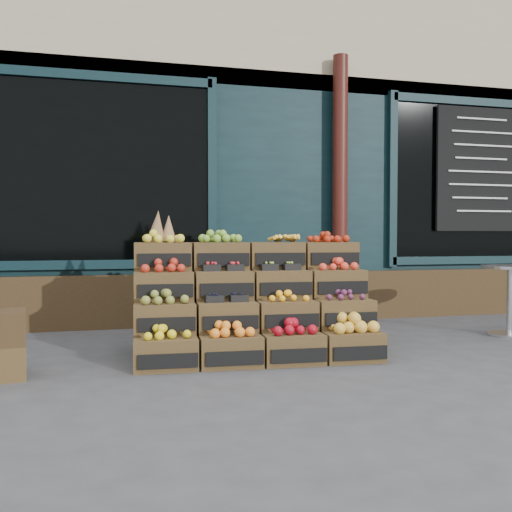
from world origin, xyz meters
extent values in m
plane|color=#3F3F42|center=(0.00, 0.00, 0.00)|extent=(60.00, 60.00, 0.00)
cube|color=black|center=(0.00, 5.20, 2.40)|extent=(12.00, 6.00, 4.80)
cube|color=#C1B28C|center=(0.00, 2.28, 3.80)|extent=(12.00, 0.18, 2.00)
cube|color=black|center=(0.00, 2.25, 1.50)|extent=(12.00, 0.12, 3.00)
cube|color=#3A2A17|center=(0.00, 2.18, 0.30)|extent=(12.00, 0.18, 0.60)
cube|color=black|center=(-1.60, 2.18, 1.75)|extent=(2.40, 0.06, 2.00)
cube|color=black|center=(3.20, 2.18, 1.75)|extent=(2.40, 0.06, 2.00)
cylinder|color=#3E140E|center=(1.20, 2.05, 1.60)|extent=(0.18, 0.18, 3.20)
cube|color=black|center=(3.20, 2.10, 1.90)|extent=(1.30, 0.04, 1.60)
cube|color=#4E391E|center=(-1.09, 0.06, 0.12)|extent=(0.51, 0.37, 0.24)
cube|color=black|center=(-1.10, -0.12, 0.10)|extent=(0.45, 0.04, 0.11)
cube|color=yellow|center=(-1.09, 0.06, 0.28)|extent=(0.41, 0.28, 0.08)
cube|color=#4E391E|center=(-0.59, 0.03, 0.12)|extent=(0.51, 0.37, 0.24)
cube|color=black|center=(-0.60, -0.15, 0.10)|extent=(0.45, 0.04, 0.11)
cube|color=orange|center=(-0.59, 0.03, 0.29)|extent=(0.41, 0.28, 0.09)
cube|color=#4E391E|center=(-0.08, 0.00, 0.12)|extent=(0.51, 0.37, 0.24)
cube|color=black|center=(-0.09, -0.18, 0.10)|extent=(0.45, 0.04, 0.11)
cube|color=maroon|center=(-0.08, 0.00, 0.29)|extent=(0.41, 0.28, 0.09)
cube|color=#4E391E|center=(0.43, -0.03, 0.12)|extent=(0.51, 0.37, 0.24)
cube|color=black|center=(0.42, -0.21, 0.10)|extent=(0.45, 0.04, 0.11)
cube|color=gold|center=(0.43, -0.03, 0.30)|extent=(0.41, 0.28, 0.11)
cube|color=#4E391E|center=(-1.08, 0.27, 0.37)|extent=(0.51, 0.37, 0.24)
cube|color=black|center=(-1.09, 0.09, 0.34)|extent=(0.45, 0.04, 0.11)
cube|color=olive|center=(-1.08, 0.27, 0.53)|extent=(0.41, 0.28, 0.08)
cube|color=#4E391E|center=(-0.57, 0.24, 0.37)|extent=(0.51, 0.37, 0.24)
cube|color=black|center=(-0.58, 0.06, 0.34)|extent=(0.45, 0.04, 0.11)
cube|color=black|center=(-0.57, 0.24, 0.50)|extent=(0.41, 0.28, 0.03)
cube|color=#4E391E|center=(-0.07, 0.21, 0.37)|extent=(0.51, 0.37, 0.24)
cube|color=black|center=(-0.08, 0.03, 0.34)|extent=(0.45, 0.04, 0.11)
cube|color=#FFA71A|center=(-0.07, 0.21, 0.52)|extent=(0.41, 0.28, 0.07)
cube|color=#4E391E|center=(0.44, 0.17, 0.37)|extent=(0.51, 0.37, 0.24)
cube|color=black|center=(0.43, -0.01, 0.34)|extent=(0.45, 0.04, 0.11)
cube|color=#572242|center=(0.44, 0.17, 0.52)|extent=(0.41, 0.28, 0.06)
cube|color=#4E391E|center=(-1.07, 0.47, 0.61)|extent=(0.51, 0.37, 0.24)
cube|color=black|center=(-1.08, 0.29, 0.59)|extent=(0.45, 0.04, 0.11)
cube|color=#AD2717|center=(-1.07, 0.47, 0.77)|extent=(0.41, 0.28, 0.08)
cube|color=#4E391E|center=(-0.56, 0.44, 0.61)|extent=(0.51, 0.37, 0.24)
cube|color=black|center=(-0.57, 0.26, 0.59)|extent=(0.45, 0.04, 0.11)
cube|color=#B52128|center=(-0.56, 0.44, 0.75)|extent=(0.41, 0.28, 0.03)
cube|color=#4E391E|center=(-0.05, 0.41, 0.61)|extent=(0.51, 0.37, 0.24)
cube|color=black|center=(-0.07, 0.23, 0.59)|extent=(0.45, 0.04, 0.11)
cube|color=#86AB3E|center=(-0.05, 0.41, 0.75)|extent=(0.41, 0.28, 0.03)
cube|color=#4E391E|center=(0.45, 0.38, 0.61)|extent=(0.51, 0.37, 0.24)
cube|color=black|center=(0.44, 0.20, 0.59)|extent=(0.45, 0.04, 0.11)
cube|color=red|center=(0.45, 0.38, 0.77)|extent=(0.41, 0.28, 0.08)
cube|color=#4E391E|center=(-1.05, 0.68, 0.86)|extent=(0.51, 0.37, 0.24)
cube|color=black|center=(-1.07, 0.50, 0.83)|extent=(0.45, 0.04, 0.11)
cube|color=yellow|center=(-1.05, 0.68, 1.02)|extent=(0.41, 0.28, 0.08)
cube|color=#4E391E|center=(-0.55, 0.65, 0.86)|extent=(0.51, 0.37, 0.24)
cube|color=black|center=(-0.56, 0.47, 0.83)|extent=(0.45, 0.04, 0.11)
cube|color=#75A632|center=(-0.55, 0.65, 1.02)|extent=(0.41, 0.28, 0.08)
cube|color=#4E391E|center=(-0.04, 0.62, 0.86)|extent=(0.51, 0.37, 0.24)
cube|color=black|center=(-0.05, 0.44, 0.83)|extent=(0.45, 0.04, 0.11)
cube|color=gold|center=(-0.04, 0.62, 1.02)|extent=(0.41, 0.28, 0.08)
cube|color=#4E391E|center=(0.47, 0.59, 0.86)|extent=(0.51, 0.37, 0.24)
cube|color=black|center=(0.45, 0.41, 0.83)|extent=(0.45, 0.04, 0.11)
cube|color=#9E220E|center=(0.47, 0.59, 1.01)|extent=(0.41, 0.28, 0.07)
cube|color=#3A2A17|center=(-0.32, 0.22, 0.12)|extent=(2.03, 0.46, 0.24)
cube|color=#3A2A17|center=(-0.31, 0.43, 0.24)|extent=(2.03, 0.46, 0.49)
cube|color=#3A2A17|center=(-0.29, 0.63, 0.37)|extent=(2.03, 0.46, 0.73)
cone|color=olive|center=(-1.10, 0.68, 1.12)|extent=(0.17, 0.17, 0.28)
cone|color=olive|center=(-1.00, 0.72, 1.10)|extent=(0.15, 0.15, 0.24)
cylinder|color=#ADB1B4|center=(2.50, 0.64, 0.01)|extent=(0.43, 0.43, 0.03)
cylinder|color=#ADB1B4|center=(2.50, 0.64, 0.36)|extent=(0.06, 0.06, 0.70)
cylinder|color=#ADB1B4|center=(2.50, 0.64, 0.72)|extent=(0.58, 0.58, 0.03)
imported|color=#1C6235|center=(-2.01, 2.87, 1.08)|extent=(0.88, 0.68, 2.15)
camera|label=1|loc=(-1.52, -4.37, 1.03)|focal=40.00mm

